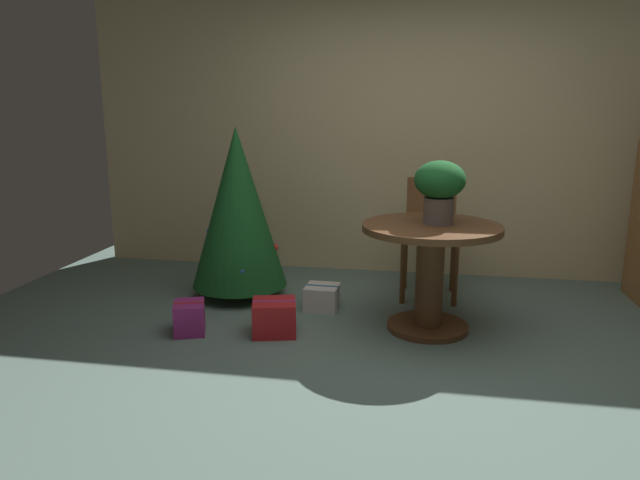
% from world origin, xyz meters
% --- Properties ---
extents(ground_plane, '(6.60, 6.60, 0.00)m').
position_xyz_m(ground_plane, '(0.00, 0.00, 0.00)').
color(ground_plane, slate).
extents(back_wall_panel, '(6.00, 0.10, 2.60)m').
position_xyz_m(back_wall_panel, '(0.00, 2.20, 1.30)').
color(back_wall_panel, beige).
rests_on(back_wall_panel, ground_plane).
extents(round_dining_table, '(0.94, 0.94, 0.74)m').
position_xyz_m(round_dining_table, '(0.17, 0.71, 0.49)').
color(round_dining_table, brown).
rests_on(round_dining_table, ground_plane).
extents(flower_vase, '(0.34, 0.34, 0.42)m').
position_xyz_m(flower_vase, '(0.21, 0.75, 1.00)').
color(flower_vase, '#665B51').
rests_on(flower_vase, round_dining_table).
extents(wooden_chair_far, '(0.44, 0.45, 0.95)m').
position_xyz_m(wooden_chair_far, '(0.17, 1.52, 0.55)').
color(wooden_chair_far, brown).
rests_on(wooden_chair_far, ground_plane).
extents(holiday_tree, '(0.76, 0.76, 1.37)m').
position_xyz_m(holiday_tree, '(-1.34, 1.19, 0.73)').
color(holiday_tree, brown).
rests_on(holiday_tree, ground_plane).
extents(gift_box_purple, '(0.28, 0.31, 0.21)m').
position_xyz_m(gift_box_purple, '(-1.44, 0.36, 0.11)').
color(gift_box_purple, '#9E287A').
rests_on(gift_box_purple, ground_plane).
extents(gift_box_red, '(0.35, 0.33, 0.23)m').
position_xyz_m(gift_box_red, '(-0.86, 0.44, 0.12)').
color(gift_box_red, red).
rests_on(gift_box_red, ground_plane).
extents(gift_box_cream, '(0.25, 0.26, 0.19)m').
position_xyz_m(gift_box_cream, '(-0.63, 0.99, 0.09)').
color(gift_box_cream, silver).
rests_on(gift_box_cream, ground_plane).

